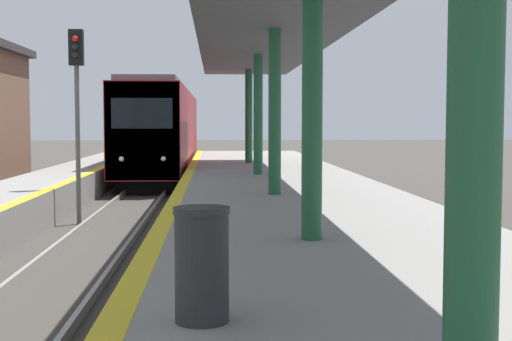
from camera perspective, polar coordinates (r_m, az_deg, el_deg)
name	(u,v)px	position (r m, az deg, el deg)	size (l,w,h in m)	color
train	(164,131)	(35.75, -7.34, 3.19)	(2.63, 21.88, 4.29)	black
signal_far	(77,90)	(18.68, -14.14, 6.28)	(0.36, 0.31, 4.94)	#595959
station_canopy	(275,30)	(16.62, 1.52, 11.16)	(3.66, 31.79, 4.02)	#1E5133
trash_bin	(202,264)	(6.07, -4.36, -7.49)	(0.48, 0.48, 0.98)	#262628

